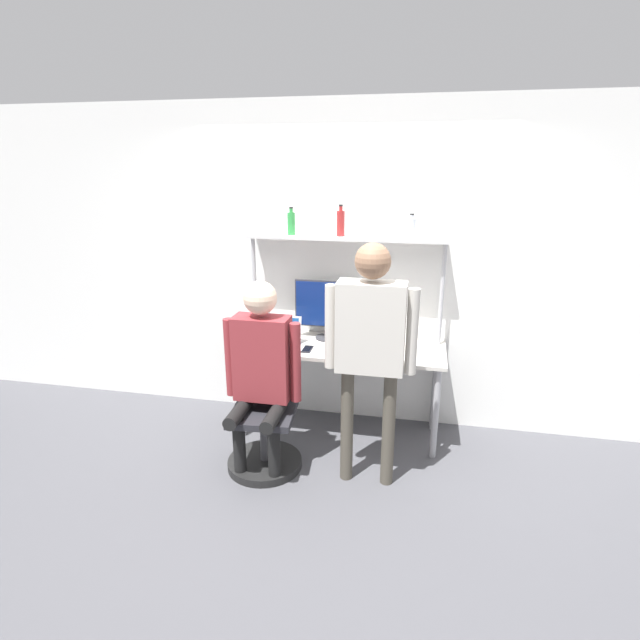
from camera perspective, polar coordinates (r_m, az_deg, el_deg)
ground_plane at (r=4.13m, az=1.42°, el=-14.70°), size 12.00×12.00×0.00m
wall_back at (r=4.25m, az=3.19°, el=5.87°), size 8.00×0.06×2.70m
desk at (r=4.11m, az=2.32°, el=-4.12°), size 1.69×0.62×0.78m
shelf_unit at (r=4.09m, az=2.87°, el=5.76°), size 1.60×0.23×1.64m
monitor at (r=4.17m, az=0.91°, el=1.46°), size 0.56×0.21×0.50m
laptop at (r=4.11m, az=-4.61°, el=-1.90°), size 0.34×0.23×0.23m
cell_phone at (r=3.99m, az=-1.45°, el=-3.34°), size 0.07×0.15×0.01m
office_chair at (r=3.86m, az=-6.30°, el=-12.41°), size 0.56×0.56×0.92m
person_seated at (r=3.58m, az=-6.76°, el=-4.85°), size 0.57×0.48×1.43m
person_standing at (r=3.32m, az=5.79°, el=-1.72°), size 0.62×0.23×1.73m
bottle_green at (r=4.13m, az=-3.30°, el=11.01°), size 0.06×0.06×0.22m
bottle_clear at (r=3.99m, az=10.39°, el=10.33°), size 0.07×0.07×0.19m
bottle_red at (r=4.04m, az=2.38°, el=11.04°), size 0.06×0.06×0.25m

